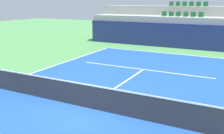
# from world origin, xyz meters

# --- Properties ---
(ground_plane) EXTENTS (80.00, 80.00, 0.00)m
(ground_plane) POSITION_xyz_m (0.00, 0.00, 0.00)
(ground_plane) COLOR #4C8C4C
(court_surface) EXTENTS (11.00, 24.00, 0.01)m
(court_surface) POSITION_xyz_m (0.00, 0.00, 0.01)
(court_surface) COLOR #1E4C99
(court_surface) RESTS_ON ground_plane
(baseline_far) EXTENTS (11.00, 0.10, 0.00)m
(baseline_far) POSITION_xyz_m (0.00, 11.95, 0.01)
(baseline_far) COLOR white
(baseline_far) RESTS_ON court_surface
(service_line_far) EXTENTS (8.26, 0.10, 0.00)m
(service_line_far) POSITION_xyz_m (0.00, 6.40, 0.01)
(service_line_far) COLOR white
(service_line_far) RESTS_ON court_surface
(centre_service_line) EXTENTS (0.10, 6.40, 0.00)m
(centre_service_line) POSITION_xyz_m (0.00, 3.20, 0.01)
(centre_service_line) COLOR white
(centre_service_line) RESTS_ON court_surface
(back_wall) EXTENTS (17.25, 0.30, 2.15)m
(back_wall) POSITION_xyz_m (0.00, 14.68, 1.08)
(back_wall) COLOR navy
(back_wall) RESTS_ON ground_plane
(stands_tier_lower) EXTENTS (17.25, 2.40, 2.69)m
(stands_tier_lower) POSITION_xyz_m (0.00, 16.03, 1.35)
(stands_tier_lower) COLOR #9E9E99
(stands_tier_lower) RESTS_ON ground_plane
(stands_tier_upper) EXTENTS (17.25, 2.40, 3.58)m
(stands_tier_upper) POSITION_xyz_m (0.00, 18.43, 1.79)
(stands_tier_upper) COLOR #9E9E99
(stands_tier_upper) RESTS_ON ground_plane
(seating_row_lower) EXTENTS (3.76, 0.44, 0.44)m
(seating_row_lower) POSITION_xyz_m (0.00, 16.13, 2.81)
(seating_row_lower) COLOR #1E6633
(seating_row_lower) RESTS_ON stands_tier_lower
(seating_row_upper) EXTENTS (3.76, 0.44, 0.44)m
(seating_row_upper) POSITION_xyz_m (0.00, 18.53, 3.70)
(seating_row_upper) COLOR #1E6633
(seating_row_upper) RESTS_ON stands_tier_upper
(tennis_net) EXTENTS (11.08, 0.08, 1.07)m
(tennis_net) POSITION_xyz_m (0.00, 0.00, 0.51)
(tennis_net) COLOR black
(tennis_net) RESTS_ON court_surface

